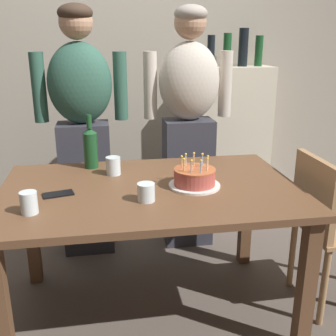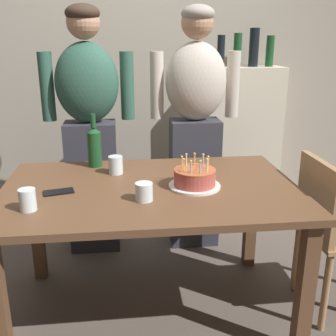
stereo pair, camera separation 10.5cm
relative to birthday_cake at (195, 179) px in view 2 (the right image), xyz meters
The scene contains 13 objects.
ground_plane 0.82m from the birthday_cake, behind, with size 10.00×10.00×0.00m, color #564C44.
back_wall 1.68m from the birthday_cake, 97.99° to the left, with size 5.20×0.10×2.60m, color #9E9384.
dining_table 0.27m from the birthday_cake, behind, with size 1.50×0.96×0.74m.
birthday_cake is the anchor object (origin of this frame).
water_glass_near 0.80m from the birthday_cake, 165.42° to the right, with size 0.07×0.07×0.10m, color silver.
water_glass_far 0.30m from the birthday_cake, 150.85° to the right, with size 0.08×0.08×0.09m, color silver.
water_glass_side 0.47m from the birthday_cake, 147.01° to the left, with size 0.08×0.08×0.10m, color silver.
wine_bottle 0.66m from the birthday_cake, 141.84° to the left, with size 0.08×0.08×0.31m.
cell_phone 0.67m from the birthday_cake, behind, with size 0.14×0.07×0.01m, color black.
person_man_bearded 1.00m from the birthday_cake, 125.29° to the left, with size 0.61×0.27×1.66m.
person_woman_cardigan 0.83m from the birthday_cake, 79.90° to the left, with size 0.61×0.27×1.66m.
dining_chair 0.78m from the birthday_cake, ahead, with size 0.42×0.42×0.87m.
shelf_cabinet 1.51m from the birthday_cake, 64.85° to the left, with size 0.63×0.30×1.53m.
Camera 2 is at (-0.13, -1.92, 1.47)m, focal length 43.24 mm.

